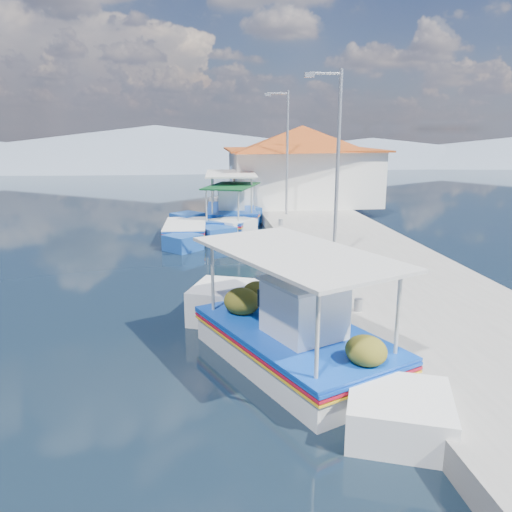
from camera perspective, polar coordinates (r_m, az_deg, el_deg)
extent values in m
plane|color=black|center=(14.67, -6.71, -4.58)|extent=(160.00, 160.00, 0.00)
cube|color=#A09C95|center=(21.21, 9.31, 1.91)|extent=(5.00, 44.00, 0.50)
cylinder|color=#A5A8AD|center=(12.22, 11.50, -5.45)|extent=(0.20, 0.20, 0.30)
cylinder|color=#A5A8AD|center=(16.83, 6.23, 0.20)|extent=(0.20, 0.20, 0.30)
cylinder|color=#A5A8AD|center=(22.58, 2.81, 3.86)|extent=(0.20, 0.20, 0.30)
cylinder|color=#A5A8AD|center=(28.44, 0.78, 6.02)|extent=(0.20, 0.20, 0.30)
cube|color=white|center=(10.52, 4.32, -11.00)|extent=(3.88, 4.97, 0.97)
cube|color=white|center=(13.15, 7.28, -5.24)|extent=(2.09, 2.09, 1.07)
cube|color=white|center=(8.12, -0.57, -19.24)|extent=(2.03, 2.03, 0.92)
cube|color=#0E45B9|center=(10.34, 4.37, -8.74)|extent=(4.00, 5.12, 0.06)
cube|color=#B80F27|center=(10.37, 4.36, -9.16)|extent=(4.00, 5.12, 0.05)
cube|color=yellow|center=(10.40, 4.35, -9.52)|extent=(4.00, 5.12, 0.04)
cube|color=#0E45B9|center=(10.31, 4.37, -8.38)|extent=(4.00, 5.09, 0.05)
cube|color=brown|center=(10.32, 4.37, -8.53)|extent=(3.68, 4.82, 0.05)
cube|color=white|center=(9.84, 4.02, -6.18)|extent=(1.68, 1.72, 1.13)
cube|color=silver|center=(9.65, 4.08, -2.93)|extent=(1.82, 1.86, 0.06)
cylinder|color=beige|center=(11.98, 2.29, -1.13)|extent=(0.07, 0.07, 1.64)
cylinder|color=beige|center=(11.66, 10.86, -1.81)|extent=(0.07, 0.07, 1.64)
cylinder|color=beige|center=(8.61, -4.30, -7.40)|extent=(0.07, 0.07, 1.64)
cylinder|color=beige|center=(8.16, 7.68, -8.75)|extent=(0.07, 0.07, 1.64)
cube|color=silver|center=(9.81, 4.55, 0.32)|extent=(3.98, 5.02, 0.07)
ellipsoid|color=#545516|center=(11.61, 4.05, -4.36)|extent=(0.78, 0.86, 0.58)
ellipsoid|color=#545516|center=(11.97, 7.96, -4.12)|extent=(0.65, 0.72, 0.49)
ellipsoid|color=#545516|center=(8.54, 2.89, -11.66)|extent=(0.70, 0.77, 0.52)
sphere|color=orange|center=(10.47, 10.70, -3.94)|extent=(0.41, 0.41, 0.41)
cube|color=#1B4EA4|center=(23.91, -2.74, 3.35)|extent=(2.95, 3.87, 0.88)
cube|color=#1B4EA4|center=(25.97, -4.91, 4.43)|extent=(1.76, 1.76, 0.97)
cube|color=#1B4EA4|center=(21.94, -0.26, 2.38)|extent=(1.71, 1.71, 0.83)
cube|color=#0E45B9|center=(23.84, -2.75, 4.31)|extent=(3.04, 3.99, 0.06)
cube|color=#B80F27|center=(23.85, -2.75, 4.14)|extent=(3.04, 3.99, 0.05)
cube|color=yellow|center=(23.86, -2.75, 3.98)|extent=(3.04, 3.99, 0.04)
cube|color=#1B4EA4|center=(23.83, -2.76, 4.47)|extent=(3.05, 3.96, 0.05)
cube|color=brown|center=(23.83, -2.76, 4.40)|extent=(2.79, 3.75, 0.05)
cylinder|color=beige|center=(24.74, -5.76, 6.44)|extent=(0.06, 0.06, 1.48)
cylinder|color=beige|center=(25.32, -2.64, 6.67)|extent=(0.06, 0.06, 1.48)
cylinder|color=beige|center=(22.11, -2.93, 5.57)|extent=(0.06, 0.06, 1.48)
cylinder|color=beige|center=(22.76, 0.47, 5.84)|extent=(0.06, 0.06, 1.48)
cube|color=#0C3F1C|center=(23.62, -2.80, 7.94)|extent=(3.04, 3.90, 0.06)
cube|color=#1B4EA4|center=(22.25, -8.00, 2.42)|extent=(1.81, 3.27, 0.89)
cube|color=#1B4EA4|center=(24.34, -8.11, 3.70)|extent=(1.72, 1.72, 0.99)
cube|color=#1B4EA4|center=(20.22, -7.88, 1.23)|extent=(1.68, 1.68, 0.85)
cube|color=#0E45B9|center=(22.17, -8.03, 3.47)|extent=(1.86, 3.37, 0.06)
cube|color=#B80F27|center=(22.19, -8.03, 3.28)|extent=(1.86, 3.37, 0.05)
cube|color=yellow|center=(22.20, -8.02, 3.11)|extent=(1.86, 3.37, 0.04)
cube|color=white|center=(22.16, -8.04, 3.64)|extent=(1.88, 3.33, 0.05)
cube|color=brown|center=(22.16, -8.04, 3.56)|extent=(1.67, 3.20, 0.05)
cube|color=white|center=(25.78, -2.82, 4.23)|extent=(2.53, 4.55, 1.05)
cube|color=white|center=(28.65, -3.55, 5.50)|extent=(2.35, 2.35, 1.16)
cube|color=white|center=(22.98, -1.95, 3.02)|extent=(2.29, 2.29, 0.99)
cube|color=#0E45B9|center=(25.70, -2.84, 5.30)|extent=(2.61, 4.68, 0.07)
cube|color=#B80F27|center=(25.71, -2.84, 5.10)|extent=(2.61, 4.68, 0.06)
cube|color=yellow|center=(25.72, -2.83, 4.93)|extent=(2.61, 4.68, 0.04)
cube|color=#0E45B9|center=(25.68, -2.84, 5.47)|extent=(2.63, 4.64, 0.06)
cube|color=brown|center=(25.69, -2.84, 5.39)|extent=(2.34, 4.45, 0.06)
cube|color=white|center=(25.28, -2.76, 6.64)|extent=(1.34, 1.49, 1.21)
cube|color=silver|center=(25.20, -2.78, 8.05)|extent=(1.46, 1.61, 0.07)
cylinder|color=beige|center=(27.32, -5.28, 7.74)|extent=(0.08, 0.08, 1.76)
cylinder|color=beige|center=(27.53, -1.41, 7.85)|extent=(0.08, 0.08, 1.76)
cylinder|color=beige|center=(23.63, -4.55, 6.75)|extent=(0.08, 0.08, 1.76)
cylinder|color=beige|center=(23.87, -0.10, 6.87)|extent=(0.08, 0.08, 1.76)
cube|color=silver|center=(25.48, -2.89, 9.31)|extent=(2.64, 4.55, 0.08)
cube|color=white|center=(29.67, 5.18, 8.93)|extent=(8.00, 6.00, 3.00)
cube|color=#A54A16|center=(29.57, 5.25, 11.92)|extent=(8.64, 6.48, 0.10)
pyramid|color=#A54A16|center=(29.55, 5.28, 13.18)|extent=(10.49, 10.49, 1.40)
cube|color=brown|center=(28.16, -2.43, 7.67)|extent=(0.06, 1.00, 2.00)
cube|color=#0E45B9|center=(30.58, -2.82, 9.32)|extent=(0.06, 1.20, 0.90)
cylinder|color=#A5A8AD|center=(16.58, 9.23, 9.88)|extent=(0.12, 0.12, 6.00)
cylinder|color=#A5A8AD|center=(16.49, 7.87, 19.83)|extent=(1.00, 0.08, 0.08)
cube|color=#A5A8AD|center=(16.37, 6.06, 19.75)|extent=(0.30, 0.14, 0.14)
cylinder|color=#A5A8AD|center=(25.34, 3.55, 11.47)|extent=(0.12, 0.12, 6.00)
cylinder|color=#A5A8AD|center=(25.28, 2.48, 17.94)|extent=(1.00, 0.08, 0.08)
cube|color=#A5A8AD|center=(25.20, 1.30, 17.85)|extent=(0.30, 0.14, 0.14)
cone|color=slate|center=(70.11, -11.27, 12.10)|extent=(96.00, 96.00, 5.50)
cone|color=slate|center=(74.28, 13.01, 11.46)|extent=(76.80, 76.80, 3.80)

